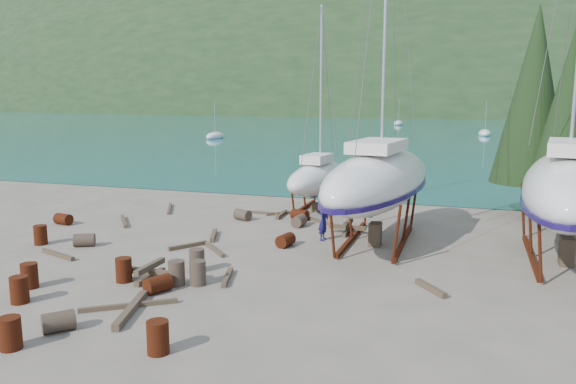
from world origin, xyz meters
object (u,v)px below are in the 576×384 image
(large_sailboat_far, at_px, (570,187))
(small_sailboat_shore, at_px, (318,177))
(worker, at_px, (323,221))
(large_sailboat_near, at_px, (379,179))

(large_sailboat_far, height_order, small_sailboat_shore, large_sailboat_far)
(small_sailboat_shore, bearing_deg, worker, -65.97)
(large_sailboat_near, distance_m, large_sailboat_far, 7.69)
(small_sailboat_shore, bearing_deg, large_sailboat_near, -47.82)
(large_sailboat_near, bearing_deg, worker, -164.43)
(large_sailboat_near, distance_m, small_sailboat_shore, 7.87)
(large_sailboat_far, distance_m, small_sailboat_shore, 14.07)
(large_sailboat_near, xyz_separation_m, small_sailboat_shore, (-4.50, 6.39, -1.00))
(small_sailboat_shore, xyz_separation_m, worker, (2.05, -6.72, -1.03))
(large_sailboat_far, bearing_deg, small_sailboat_shore, 158.14)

